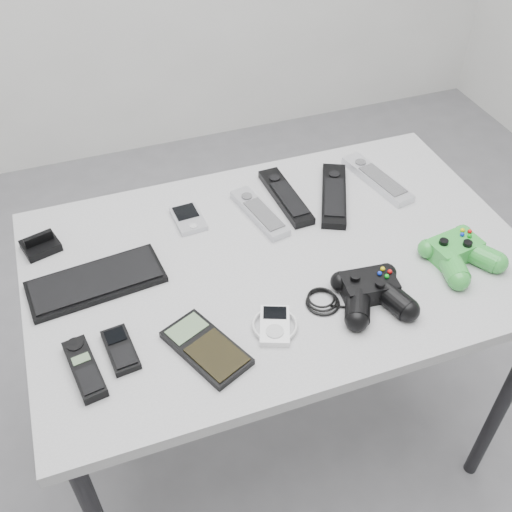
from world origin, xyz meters
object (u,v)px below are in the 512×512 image
object	(u,v)px
remote_black_a	(286,196)
cordless_handset	(84,368)
remote_black_b	(334,194)
remote_silver_a	(259,212)
pda	(188,218)
controller_green	(459,252)
calculator	(206,348)
mp3_player	(275,325)
desk	(278,277)
pda_keyboard	(96,281)
controller_black	(372,291)
remote_silver_b	(377,178)
mobile_phone	(120,349)

from	to	relation	value
remote_black_a	cordless_handset	xyz separation A→B (m)	(-0.53, -0.35, -0.00)
remote_black_b	remote_silver_a	bearing A→B (deg)	-154.08
pda	controller_green	world-z (taller)	controller_green
calculator	cordless_handset	bearing A→B (deg)	148.62
pda	mp3_player	bearing A→B (deg)	-82.17
cordless_handset	desk	bearing A→B (deg)	11.51
pda_keyboard	calculator	xyz separation A→B (m)	(0.17, -0.24, 0.00)
remote_silver_a	controller_black	xyz separation A→B (m)	(0.12, -0.33, 0.02)
pda	mp3_player	size ratio (longest dim) A/B	1.03
desk	cordless_handset	world-z (taller)	cordless_handset
desk	cordless_handset	xyz separation A→B (m)	(-0.44, -0.17, 0.07)
pda_keyboard	desk	bearing A→B (deg)	-13.59
remote_silver_b	mp3_player	size ratio (longest dim) A/B	2.36
calculator	remote_silver_b	bearing A→B (deg)	9.14
calculator	controller_black	xyz separation A→B (m)	(0.35, 0.01, 0.02)
desk	pda_keyboard	xyz separation A→B (m)	(-0.39, 0.05, 0.07)
remote_black_a	pda	bearing A→B (deg)	177.02
pda	mp3_player	xyz separation A→B (m)	(0.07, -0.37, 0.00)
desk	controller_green	distance (m)	0.40
mobile_phone	controller_black	bearing A→B (deg)	-10.39
remote_black_b	calculator	xyz separation A→B (m)	(-0.42, -0.34, -0.00)
desk	controller_black	world-z (taller)	controller_black
remote_black_a	calculator	size ratio (longest dim) A/B	1.29
remote_silver_b	desk	bearing A→B (deg)	-163.75
remote_silver_b	mp3_player	distance (m)	0.55
mp3_player	controller_green	distance (m)	0.44
pda	remote_silver_a	xyz separation A→B (m)	(0.16, -0.04, 0.00)
remote_silver_a	desk	bearing A→B (deg)	-104.71
cordless_handset	controller_green	size ratio (longest dim) A/B	0.87
cordless_handset	remote_silver_a	bearing A→B (deg)	25.82
calculator	remote_black_a	bearing A→B (deg)	26.13
desk	pda	bearing A→B (deg)	129.78
desk	remote_silver_b	distance (m)	0.38
desk	mp3_player	xyz separation A→B (m)	(-0.08, -0.18, 0.07)
cordless_handset	remote_silver_b	bearing A→B (deg)	14.68
pda	cordless_handset	size ratio (longest dim) A/B	0.70
remote_silver_b	mobile_phone	xyz separation A→B (m)	(-0.70, -0.32, -0.00)
pda	controller_green	xyz separation A→B (m)	(0.51, -0.32, 0.02)
remote_black_a	controller_green	distance (m)	0.42
pda	calculator	world-z (taller)	calculator
mp3_player	controller_green	world-z (taller)	controller_green
remote_silver_b	calculator	size ratio (longest dim) A/B	1.30
remote_black_b	mp3_player	distance (m)	0.44
remote_black_b	remote_silver_b	world-z (taller)	same
remote_black_a	pda_keyboard	bearing A→B (deg)	-167.11
remote_black_a	calculator	bearing A→B (deg)	-132.10
pda	remote_black_a	size ratio (longest dim) A/B	0.44
pda_keyboard	remote_black_a	bearing A→B (deg)	9.51
mobile_phone	controller_black	size ratio (longest dim) A/B	0.41
desk	calculator	distance (m)	0.30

